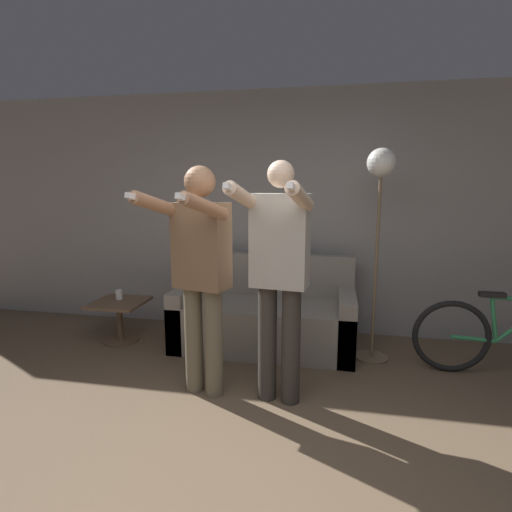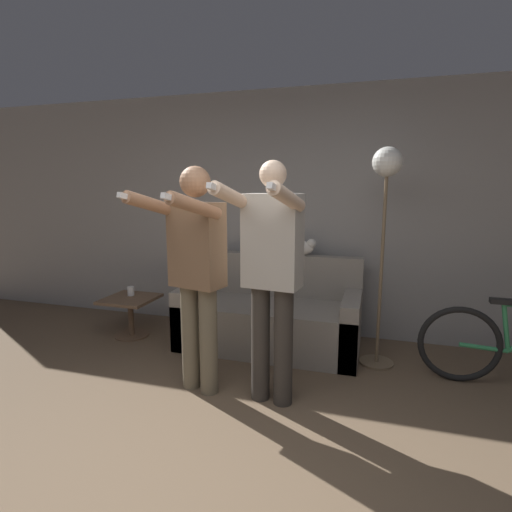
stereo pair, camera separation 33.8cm
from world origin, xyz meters
The scene contains 9 objects.
wall_back centered at (0.00, 2.87, 1.30)m, with size 10.00×0.05×2.60m.
couch centered at (-0.14, 2.33, 0.29)m, with size 1.76×0.81×0.90m.
person_left centered at (-0.44, 1.30, 1.01)m, with size 0.58×0.73×1.74m.
person_right centered at (0.15, 1.30, 1.02)m, with size 0.53×0.70×1.78m.
cat centered at (0.10, 2.62, 0.98)m, with size 0.42×0.13×0.18m.
floor_lamp centered at (0.91, 2.21, 1.55)m, with size 0.30×0.30×1.92m.
side_table centered at (-1.64, 2.16, 0.31)m, with size 0.52×0.52×0.43m.
cup centered at (-1.67, 2.23, 0.48)m, with size 0.07×0.07×0.10m.
bicycle centered at (2.01, 2.06, 0.34)m, with size 1.57×0.07×0.73m.
Camera 1 is at (0.52, -1.47, 1.60)m, focal length 28.00 mm.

